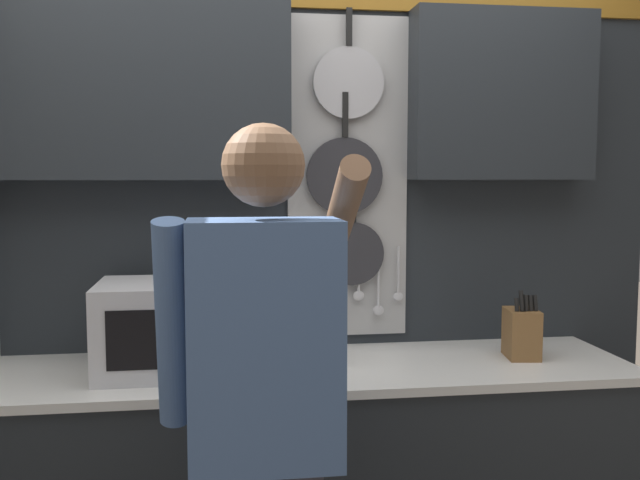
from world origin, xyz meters
TOP-DOWN VIEW (x-y plane):
  - back_wall_unit at (-0.01, 0.28)m, footprint 2.83×0.20m
  - microwave at (-0.49, 0.00)m, footprint 0.48×0.38m
  - knife_block at (0.77, 0.00)m, footprint 0.13×0.16m
  - utensil_crock at (0.03, 0.00)m, footprint 0.12×0.12m
  - person at (-0.21, -0.67)m, footprint 0.54×0.59m

SIDE VIEW (x-z plane):
  - utensil_crock at x=0.03m, z-range 0.80..1.14m
  - knife_block at x=0.77m, z-range 0.85..1.10m
  - person at x=-0.21m, z-range 0.16..1.84m
  - microwave at x=-0.49m, z-range 0.88..1.19m
  - back_wall_unit at x=-0.01m, z-range 0.28..2.69m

